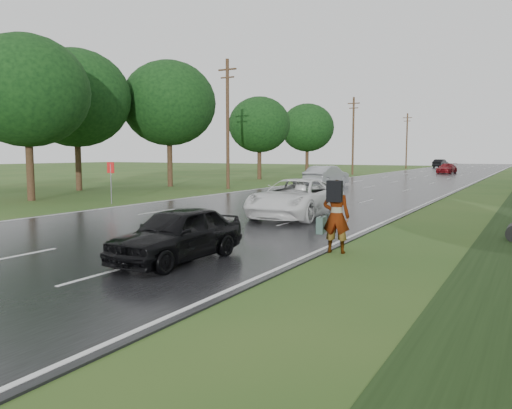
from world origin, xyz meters
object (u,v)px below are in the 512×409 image
at_px(road_sign, 111,174).
at_px(white_pickup, 296,198).
at_px(silver_sedan, 327,176).
at_px(dark_sedan, 177,234).
at_px(pedestrian, 335,215).

distance_m(road_sign, white_pickup, 11.54).
bearing_deg(white_pickup, silver_sedan, 105.45).
bearing_deg(road_sign, dark_sedan, -38.45).
relative_size(white_pickup, dark_sedan, 1.44).
relative_size(dark_sedan, silver_sedan, 0.78).
height_order(road_sign, white_pickup, road_sign).
distance_m(white_pickup, silver_sedan, 20.64).
height_order(pedestrian, dark_sedan, pedestrian).
height_order(pedestrian, white_pickup, pedestrian).
relative_size(white_pickup, silver_sedan, 1.13).
distance_m(pedestrian, dark_sedan, 4.40).
bearing_deg(silver_sedan, road_sign, 79.43).
xyz_separation_m(dark_sedan, silver_sedan, (-7.46, 29.11, 0.16)).
relative_size(road_sign, dark_sedan, 0.56).
bearing_deg(dark_sedan, road_sign, 143.41).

